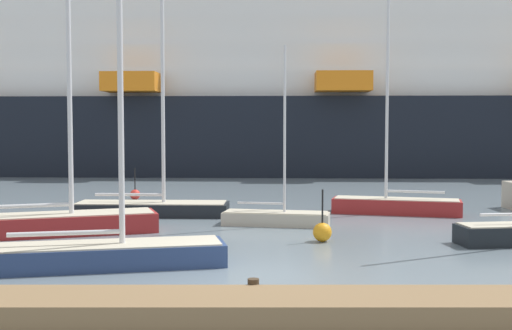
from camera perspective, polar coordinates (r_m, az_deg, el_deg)
ground_plane at (r=16.41m, az=-0.10°, el=-9.78°), size 600.00×600.00×0.00m
dock_pier at (r=12.65m, az=-0.16°, el=-12.64°), size 18.59×1.86×0.61m
sailboat_0 at (r=28.09m, az=12.47°, el=-3.29°), size 5.55×2.63×9.90m
sailboat_1 at (r=23.40m, az=-17.35°, el=-4.54°), size 7.17×3.83×11.90m
sailboat_4 at (r=27.31m, az=-9.17°, el=-3.59°), size 6.51×2.00×9.03m
sailboat_5 at (r=17.68m, az=-13.39°, el=-7.28°), size 6.71×2.88×10.20m
sailboat_7 at (r=24.37m, az=1.91°, el=-4.59°), size 4.18×1.90×6.79m
channel_buoy_0 at (r=21.04m, az=6.03°, el=-5.94°), size 0.62×0.62×1.71m
channel_buoy_1 at (r=33.33m, az=-10.63°, el=-2.57°), size 0.52×0.52×1.62m
cruise_ship at (r=54.77m, az=-9.20°, el=5.92°), size 108.48×20.27×19.11m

